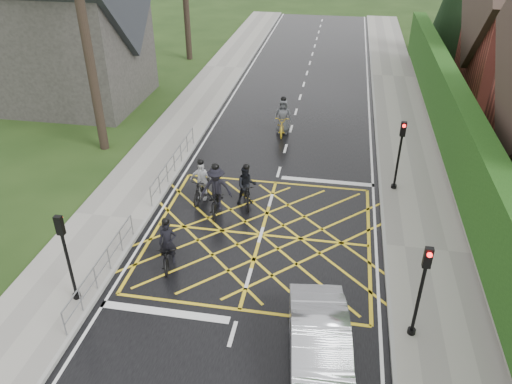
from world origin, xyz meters
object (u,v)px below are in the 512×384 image
(cyclist_back, at_px, (246,189))
(cyclist_lead, at_px, (283,121))
(cyclist_front, at_px, (201,185))
(cyclist_rear, at_px, (168,249))
(car, at_px, (320,349))
(cyclist_mid, at_px, (216,194))

(cyclist_back, distance_m, cyclist_lead, 7.33)
(cyclist_front, xyz_separation_m, cyclist_lead, (2.45, 7.27, 0.02))
(cyclist_rear, height_order, car, cyclist_rear)
(cyclist_mid, bearing_deg, cyclist_front, 130.37)
(cyclist_lead, relative_size, car, 0.48)
(cyclist_mid, height_order, cyclist_lead, cyclist_mid)
(cyclist_back, relative_size, cyclist_lead, 0.89)
(cyclist_back, xyz_separation_m, cyclist_mid, (-1.09, -0.66, 0.07))
(car, bearing_deg, cyclist_back, 106.44)
(cyclist_rear, height_order, cyclist_back, cyclist_back)
(cyclist_front, height_order, cyclist_lead, cyclist_lead)
(cyclist_rear, xyz_separation_m, cyclist_mid, (0.82, 3.62, 0.17))
(car, bearing_deg, cyclist_mid, 114.99)
(cyclist_back, relative_size, cyclist_front, 1.01)
(cyclist_lead, xyz_separation_m, car, (2.94, -15.15, 0.03))
(cyclist_mid, relative_size, cyclist_front, 1.19)
(cyclist_rear, height_order, cyclist_mid, cyclist_mid)
(cyclist_rear, xyz_separation_m, cyclist_lead, (2.46, 11.59, 0.11))
(cyclist_lead, bearing_deg, cyclist_back, -98.49)
(cyclist_back, bearing_deg, car, -83.43)
(cyclist_back, bearing_deg, cyclist_mid, -166.47)
(cyclist_front, bearing_deg, cyclist_mid, -36.40)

